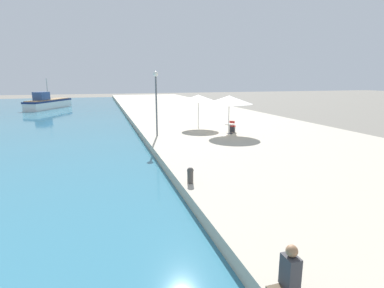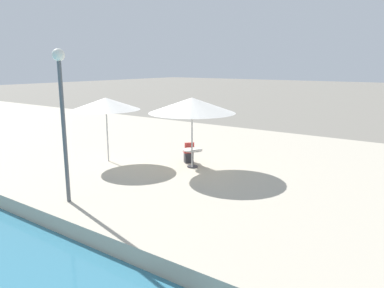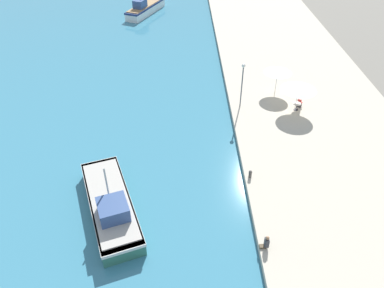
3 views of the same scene
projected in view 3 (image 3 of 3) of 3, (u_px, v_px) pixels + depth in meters
name	position (u px, v px, depth m)	size (l,w,h in m)	color
quay_promenade	(283.00, 56.00, 47.08)	(16.00, 90.00, 0.52)	#BCB29E
fishing_boat_near	(111.00, 205.00, 26.17)	(5.66, 9.56, 4.07)	#33705B
fishing_boat_mid	(145.00, 8.00, 59.93)	(5.94, 9.45, 4.59)	white
cafe_umbrella_pink	(299.00, 87.00, 34.99)	(3.42, 3.42, 2.85)	#B7B7B7
cafe_umbrella_white	(278.00, 70.00, 37.86)	(2.87, 2.87, 2.74)	#B7B7B7
cafe_table	(297.00, 105.00, 36.28)	(0.80, 0.80, 0.74)	#333338
cafe_chair_left	(300.00, 104.00, 36.86)	(0.58, 0.59, 0.91)	#2D2D33
person_at_quay	(266.00, 243.00, 23.43)	(0.56, 0.36, 1.03)	brown
mooring_bollard	(250.00, 174.00, 28.69)	(0.26, 0.26, 0.65)	#4C4742
lamppost	(242.00, 78.00, 35.25)	(0.36, 0.36, 4.56)	#565B60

